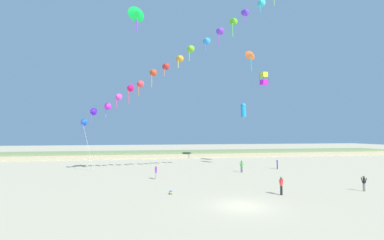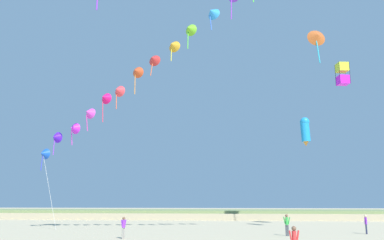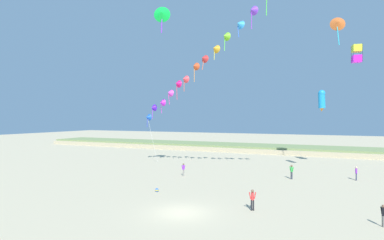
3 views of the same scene
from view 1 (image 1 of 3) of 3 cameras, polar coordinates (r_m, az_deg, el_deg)
name	(u,v)px [view 1 (image 1 of 3)]	position (r m, az deg, el deg)	size (l,w,h in m)	color
ground_plane	(242,206)	(21.55, 11.05, -18.26)	(240.00, 240.00, 0.00)	#C1B28E
dune_ridge	(174,154)	(66.37, -3.92, -7.48)	(120.00, 11.62, 1.30)	tan
person_near_left	(364,182)	(31.14, 33.88, -11.42)	(0.32, 0.50, 1.52)	gray
person_near_right	(277,163)	(44.30, 18.42, -9.10)	(0.22, 0.57, 1.62)	#282D4C
person_mid_center	(242,166)	(39.14, 10.96, -9.91)	(0.56, 0.38, 1.73)	#474C56
person_far_left	(281,184)	(25.88, 19.22, -13.38)	(0.57, 0.28, 1.67)	black
person_far_right	(156,172)	(32.97, -8.01, -11.32)	(0.35, 0.53, 1.63)	gray
kite_banner_string	(173,61)	(37.55, -4.34, 13.01)	(27.57, 11.36, 25.16)	blue
large_kite_low_lead	(137,13)	(34.90, -12.12, 22.25)	(2.30, 1.68, 3.58)	green
large_kite_mid_trail	(243,111)	(46.86, 11.36, 2.07)	(1.34, 1.32, 3.00)	#1C8ED6
large_kite_high_solo	(251,55)	(50.65, 12.96, 13.93)	(2.15, 1.38, 4.11)	#C85C24
large_kite_outer_drift	(264,79)	(49.85, 15.70, 8.85)	(1.28, 1.28, 2.32)	#DF1BF0
beach_ball	(171,192)	(25.04, -4.73, -15.74)	(0.36, 0.36, 0.36)	blue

